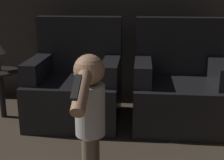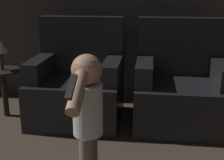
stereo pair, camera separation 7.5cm
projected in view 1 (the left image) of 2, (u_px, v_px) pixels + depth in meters
armchair_left at (76, 86)px, 3.21m from camera, size 0.90×0.82×1.03m
armchair_right at (179, 89)px, 3.11m from camera, size 0.90×0.81×1.03m
person_toddler at (90, 110)px, 2.06m from camera, size 0.20×0.63×0.92m
side_table at (0, 80)px, 3.21m from camera, size 0.38×0.38×0.51m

